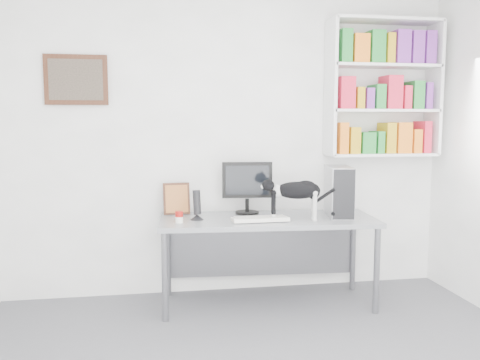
% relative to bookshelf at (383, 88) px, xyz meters
% --- Properties ---
extents(room, '(4.01, 4.01, 2.70)m').
position_rel_bookshelf_xyz_m(room, '(-1.40, -1.85, -0.50)').
color(room, '#57585D').
rests_on(room, ground).
extents(bookshelf, '(1.03, 0.28, 1.24)m').
position_rel_bookshelf_xyz_m(bookshelf, '(0.00, 0.00, 0.00)').
color(bookshelf, white).
rests_on(bookshelf, room).
extents(wall_art, '(0.52, 0.04, 0.42)m').
position_rel_bookshelf_xyz_m(wall_art, '(-2.70, 0.12, 0.05)').
color(wall_art, '#4D2B18').
rests_on(wall_art, room).
extents(desk, '(1.84, 0.82, 0.75)m').
position_rel_bookshelf_xyz_m(desk, '(-1.13, -0.29, -1.48)').
color(desk, gray).
rests_on(desk, room).
extents(monitor, '(0.45, 0.25, 0.46)m').
position_rel_bookshelf_xyz_m(monitor, '(-1.27, -0.07, -0.87)').
color(monitor, black).
rests_on(monitor, desk).
extents(keyboard, '(0.46, 0.18, 0.03)m').
position_rel_bookshelf_xyz_m(keyboard, '(-1.23, -0.42, -1.08)').
color(keyboard, silver).
rests_on(keyboard, desk).
extents(pc_tower, '(0.26, 0.45, 0.42)m').
position_rel_bookshelf_xyz_m(pc_tower, '(-0.51, -0.28, -0.89)').
color(pc_tower, '#A4A4A8').
rests_on(pc_tower, desk).
extents(speaker, '(0.14, 0.14, 0.26)m').
position_rel_bookshelf_xyz_m(speaker, '(-1.73, -0.28, -0.97)').
color(speaker, black).
rests_on(speaker, desk).
extents(leaning_print, '(0.24, 0.11, 0.28)m').
position_rel_bookshelf_xyz_m(leaning_print, '(-1.88, -0.00, -0.96)').
color(leaning_print, '#4D2B18').
rests_on(leaning_print, desk).
extents(soup_can, '(0.07, 0.07, 0.09)m').
position_rel_bookshelf_xyz_m(soup_can, '(-1.88, -0.37, -1.06)').
color(soup_can, '#A2120D').
rests_on(soup_can, desk).
extents(cat, '(0.56, 0.25, 0.33)m').
position_rel_bookshelf_xyz_m(cat, '(-0.93, -0.43, -0.94)').
color(cat, black).
rests_on(cat, desk).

